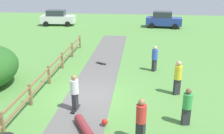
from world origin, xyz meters
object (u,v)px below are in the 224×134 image
object	(u,v)px
skater_fallen	(86,127)
bystander_yellow	(178,76)
bystander_red	(141,118)
bystander_green	(187,105)
parked_car_blue	(164,20)
bystander_blue	(155,57)
skater_riding	(75,91)
skateboard_loose	(101,63)
parked_car_white	(58,18)

from	to	relation	value
skater_fallen	bystander_yellow	xyz separation A→B (m)	(4.06, 3.79, 0.83)
bystander_red	bystander_green	bearing A→B (deg)	35.84
bystander_yellow	parked_car_blue	bearing A→B (deg)	87.52
skater_fallen	bystander_red	bearing A→B (deg)	-11.29
bystander_blue	bystander_red	distance (m)	7.66
skater_riding	skater_fallen	size ratio (longest dim) A/B	1.15
skater_fallen	bystander_yellow	bearing A→B (deg)	43.04
bystander_blue	parked_car_blue	distance (m)	15.28
skateboard_loose	bystander_yellow	size ratio (longest dim) A/B	0.43
skateboard_loose	parked_car_blue	size ratio (longest dim) A/B	0.18
skater_riding	bystander_blue	world-z (taller)	skater_riding
skater_riding	bystander_red	size ratio (longest dim) A/B	0.98
parked_car_blue	parked_car_white	size ratio (longest dim) A/B	1.01
bystander_yellow	bystander_red	distance (m)	4.62
parked_car_white	bystander_blue	bearing A→B (deg)	-53.15
skateboard_loose	parked_car_blue	xyz separation A→B (m)	(5.47, 14.25, 0.87)
bystander_yellow	bystander_red	xyz separation A→B (m)	(-1.88, -4.22, -0.04)
bystander_yellow	bystander_blue	bearing A→B (deg)	106.61
skater_riding	skateboard_loose	world-z (taller)	skater_riding
bystander_yellow	parked_car_white	xyz separation A→B (m)	(-12.37, 18.54, -0.07)
bystander_blue	parked_car_blue	bearing A→B (deg)	83.18
skater_fallen	parked_car_blue	distance (m)	22.88
skater_fallen	parked_car_blue	size ratio (longest dim) A/B	0.35
bystander_blue	skateboard_loose	bearing A→B (deg)	165.86
bystander_green	parked_car_white	size ratio (longest dim) A/B	0.38
bystander_yellow	parked_car_white	bearing A→B (deg)	123.70
bystander_green	bystander_yellow	size ratio (longest dim) A/B	0.89
skater_fallen	bystander_yellow	size ratio (longest dim) A/B	0.82
skateboard_loose	bystander_green	distance (m)	8.60
bystander_green	bystander_yellow	xyz separation A→B (m)	(0.00, 2.87, 0.12)
skater_riding	bystander_blue	size ratio (longest dim) A/B	1.03
skater_riding	parked_car_white	distance (m)	22.09
bystander_yellow	skater_fallen	bearing A→B (deg)	-136.96
skater_fallen	parked_car_white	world-z (taller)	parked_car_white
parked_car_white	skateboard_loose	bearing A→B (deg)	-61.59
skater_riding	bystander_red	xyz separation A→B (m)	(2.99, -1.99, -0.00)
bystander_red	parked_car_blue	distance (m)	22.93
skateboard_loose	skater_riding	bearing A→B (deg)	-91.77
parked_car_white	skater_fallen	bearing A→B (deg)	-69.59
skater_riding	skater_fallen	world-z (taller)	skater_riding
skateboard_loose	bystander_blue	bearing A→B (deg)	-14.14
bystander_green	bystander_red	bearing A→B (deg)	-144.16
skater_riding	bystander_red	world-z (taller)	bystander_red
parked_car_blue	skateboard_loose	bearing A→B (deg)	-111.01
bystander_yellow	bystander_red	bearing A→B (deg)	-114.00
bystander_blue	bystander_yellow	bearing A→B (deg)	-73.39
bystander_green	bystander_red	distance (m)	2.32
skater_riding	parked_car_blue	bearing A→B (deg)	74.73
skater_riding	bystander_yellow	bearing A→B (deg)	24.63
skateboard_loose	bystander_green	xyz separation A→B (m)	(4.67, -7.17, 0.82)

